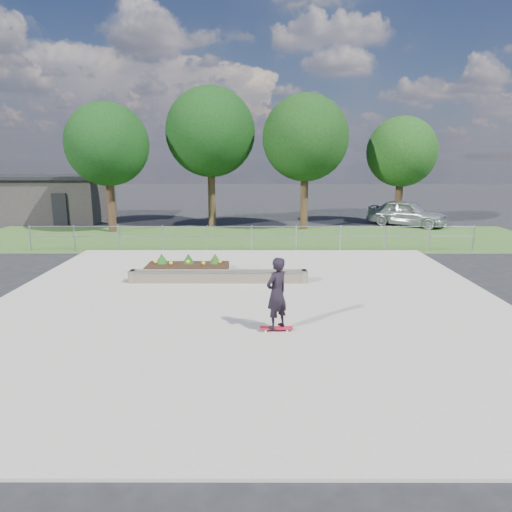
{
  "coord_description": "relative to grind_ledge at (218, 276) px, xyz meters",
  "views": [
    {
      "loc": [
        0.22,
        -12.74,
        4.21
      ],
      "look_at": [
        0.2,
        1.5,
        1.1
      ],
      "focal_mm": 32.0,
      "sensor_mm": 36.0,
      "label": 1
    }
  ],
  "objects": [
    {
      "name": "fence",
      "position": [
        1.07,
        5.37,
        0.51
      ],
      "size": [
        20.06,
        0.06,
        1.2
      ],
      "color": "#93969B",
      "rests_on": "ground"
    },
    {
      "name": "tree_far_right",
      "position": [
        10.07,
        13.37,
        4.21
      ],
      "size": [
        4.2,
        4.2,
        6.6
      ],
      "color": "black",
      "rests_on": "ground"
    },
    {
      "name": "ground",
      "position": [
        1.07,
        -2.13,
        -0.26
      ],
      "size": [
        120.0,
        120.0,
        0.0
      ],
      "primitive_type": "plane",
      "color": "black",
      "rests_on": "ground"
    },
    {
      "name": "grind_ledge",
      "position": [
        0.0,
        0.0,
        0.0
      ],
      "size": [
        6.0,
        0.44,
        0.43
      ],
      "color": "brown",
      "rests_on": "concrete_slab"
    },
    {
      "name": "building",
      "position": [
        -12.93,
        15.87,
        1.25
      ],
      "size": [
        8.4,
        5.4,
        3.0
      ],
      "color": "#2B2826",
      "rests_on": "ground"
    },
    {
      "name": "planter_bed",
      "position": [
        -1.26,
        1.56,
        -0.02
      ],
      "size": [
        3.0,
        1.2,
        0.61
      ],
      "color": "black",
      "rests_on": "concrete_slab"
    },
    {
      "name": "concrete_slab",
      "position": [
        1.07,
        -2.13,
        -0.23
      ],
      "size": [
        15.0,
        15.0,
        0.06
      ],
      "primitive_type": "cube",
      "color": "#9C998A",
      "rests_on": "ground"
    },
    {
      "name": "grass_verge",
      "position": [
        1.07,
        8.87,
        -0.25
      ],
      "size": [
        30.0,
        8.0,
        0.02
      ],
      "primitive_type": "cube",
      "color": "#305120",
      "rests_on": "ground"
    },
    {
      "name": "parked_car",
      "position": [
        10.59,
        13.19,
        0.54
      ],
      "size": [
        4.98,
        4.24,
        1.61
      ],
      "primitive_type": "imported",
      "rotation": [
        0.0,
        0.0,
        0.97
      ],
      "color": "#9FA4A9",
      "rests_on": "ground"
    },
    {
      "name": "tree_far_left",
      "position": [
        -6.93,
        10.87,
        4.59
      ],
      "size": [
        4.55,
        4.55,
        7.15
      ],
      "color": "#311E13",
      "rests_on": "ground"
    },
    {
      "name": "tree_mid_left",
      "position": [
        -1.43,
        12.87,
        5.34
      ],
      "size": [
        5.25,
        5.25,
        8.25
      ],
      "color": "#382516",
      "rests_on": "ground"
    },
    {
      "name": "skateboarder",
      "position": [
        1.77,
        -4.4,
        0.75
      ],
      "size": [
        0.8,
        0.74,
        1.83
      ],
      "color": "silver",
      "rests_on": "concrete_slab"
    },
    {
      "name": "tree_mid_right",
      "position": [
        4.07,
        11.87,
        4.97
      ],
      "size": [
        4.9,
        4.9,
        7.7
      ],
      "color": "#312213",
      "rests_on": "ground"
    }
  ]
}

